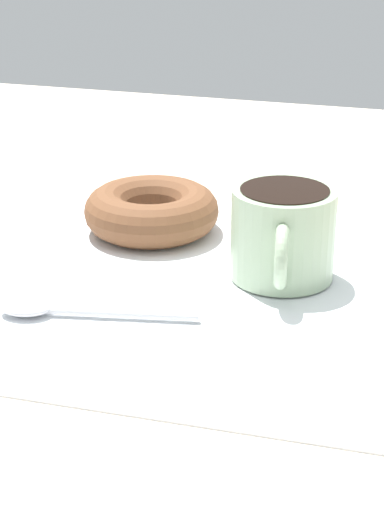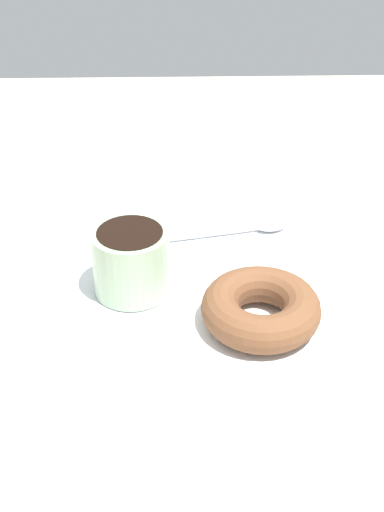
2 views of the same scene
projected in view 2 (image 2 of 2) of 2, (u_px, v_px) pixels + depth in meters
The scene contains 5 objects.
ground_plane at pixel (188, 283), 76.07cm from camera, with size 120.00×120.00×2.00cm, color beige.
napkin at pixel (192, 273), 75.58cm from camera, with size 35.84×35.84×0.30cm, color white.
coffee_cup at pixel (131, 259), 71.13cm from camera, with size 10.42×7.72×6.87cm.
donut at pixel (261, 308), 67.36cm from camera, with size 11.42×11.42×3.64cm, color brown.
spoon at pixel (254, 228), 82.10cm from camera, with size 4.25×13.77×0.90cm.
Camera 2 is at (-61.47, 1.10, 43.90)cm, focal length 50.00 mm.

